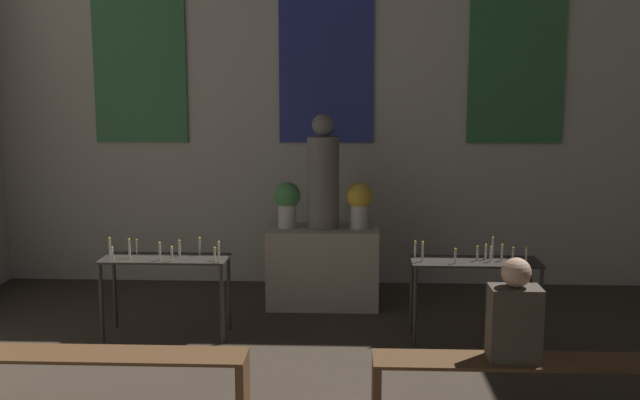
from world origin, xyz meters
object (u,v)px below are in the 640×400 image
(flower_vase_left, at_px, (287,201))
(statue, at_px, (323,177))
(person_seated, at_px, (515,315))
(candle_rack_right, at_px, (475,272))
(candle_rack_left, at_px, (166,268))
(flower_vase_right, at_px, (359,202))
(pew_back_right, at_px, (519,374))
(altar, at_px, (323,266))
(pew_back_left, at_px, (105,368))

(flower_vase_left, bearing_deg, statue, 0.00)
(person_seated, bearing_deg, candle_rack_right, 90.05)
(candle_rack_left, relative_size, candle_rack_right, 1.00)
(statue, xyz_separation_m, flower_vase_left, (-0.39, 0.00, -0.27))
(flower_vase_right, height_order, pew_back_right, flower_vase_right)
(statue, bearing_deg, pew_back_right, -60.50)
(candle_rack_left, xyz_separation_m, candle_rack_right, (2.92, 0.00, -0.00))
(statue, xyz_separation_m, flower_vase_right, (0.39, 0.00, -0.27))
(statue, height_order, pew_back_right, statue)
(altar, xyz_separation_m, pew_back_right, (1.51, -2.67, -0.11))
(pew_back_right, distance_m, person_seated, 0.45)
(candle_rack_left, bearing_deg, statue, 36.24)
(altar, distance_m, flower_vase_left, 0.82)
(statue, xyz_separation_m, pew_back_right, (1.51, -2.67, -1.10))
(statue, bearing_deg, flower_vase_left, 180.00)
(altar, xyz_separation_m, flower_vase_left, (-0.39, 0.00, 0.72))
(flower_vase_right, height_order, candle_rack_left, flower_vase_right)
(candle_rack_left, height_order, candle_rack_right, candle_rack_right)
(statue, distance_m, flower_vase_right, 0.48)
(altar, distance_m, person_seated, 3.06)
(candle_rack_right, height_order, pew_back_left, candle_rack_right)
(altar, relative_size, flower_vase_left, 2.40)
(candle_rack_left, bearing_deg, flower_vase_right, 30.05)
(flower_vase_right, relative_size, person_seated, 0.67)
(candle_rack_right, bearing_deg, statue, 143.80)
(statue, distance_m, candle_rack_left, 1.96)
(statue, bearing_deg, candle_rack_right, -36.20)
(candle_rack_right, bearing_deg, flower_vase_right, 135.04)
(altar, height_order, person_seated, person_seated)
(statue, relative_size, pew_back_left, 0.59)
(candle_rack_right, xyz_separation_m, pew_back_left, (-2.97, -1.60, -0.34))
(altar, bearing_deg, pew_back_right, -60.50)
(candle_rack_right, relative_size, person_seated, 1.60)
(pew_back_left, distance_m, person_seated, 3.01)
(statue, relative_size, flower_vase_left, 2.47)
(flower_vase_left, xyz_separation_m, candle_rack_left, (-1.07, -1.07, -0.48))
(person_seated, bearing_deg, pew_back_right, 0.00)
(candle_rack_right, distance_m, pew_back_left, 3.39)
(altar, relative_size, person_seated, 1.61)
(flower_vase_right, bearing_deg, person_seated, -68.15)
(altar, relative_size, candle_rack_left, 1.01)
(altar, bearing_deg, person_seated, -61.33)
(pew_back_left, bearing_deg, flower_vase_right, 54.57)
(altar, relative_size, pew_back_right, 0.57)
(pew_back_left, xyz_separation_m, person_seated, (2.97, 0.00, 0.44))
(flower_vase_right, height_order, candle_rack_right, flower_vase_right)
(pew_back_left, bearing_deg, pew_back_right, 0.00)
(flower_vase_left, relative_size, flower_vase_right, 1.00)
(statue, distance_m, flower_vase_left, 0.48)
(flower_vase_right, bearing_deg, flower_vase_left, 180.00)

